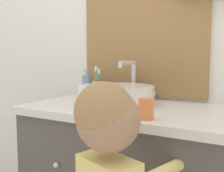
# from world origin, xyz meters

# --- Properties ---
(wall_back) EXTENTS (3.20, 0.18, 2.50)m
(wall_back) POSITION_xyz_m (0.02, 0.62, 1.30)
(wall_back) COLOR silver
(wall_back) RESTS_ON ground_plane
(sink_basin) EXTENTS (0.38, 0.43, 0.22)m
(sink_basin) POSITION_xyz_m (-0.07, 0.32, 0.90)
(sink_basin) COLOR white
(sink_basin) RESTS_ON vanity_counter
(toothbrush_holder) EXTENTS (0.07, 0.07, 0.19)m
(toothbrush_holder) POSITION_xyz_m (-0.29, 0.49, 0.91)
(toothbrush_holder) COLOR beige
(toothbrush_holder) RESTS_ON vanity_counter
(soap_dispenser) EXTENTS (0.06, 0.06, 0.17)m
(soap_dispenser) POSITION_xyz_m (-0.38, 0.50, 0.92)
(soap_dispenser) COLOR #6B93B2
(soap_dispenser) RESTS_ON vanity_counter
(drinking_cup) EXTENTS (0.06, 0.06, 0.08)m
(drinking_cup) POSITION_xyz_m (0.17, 0.10, 0.89)
(drinking_cup) COLOR orange
(drinking_cup) RESTS_ON vanity_counter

